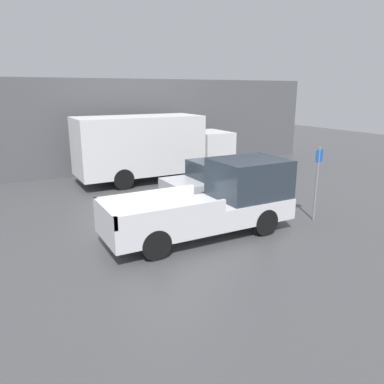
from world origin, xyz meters
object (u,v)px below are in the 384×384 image
Objects in this scene: pickup_truck at (217,201)px; car at (220,181)px; delivery_truck at (151,146)px; parking_sign at (317,180)px.

car is at bearing 55.85° from pickup_truck.
delivery_truck is 8.50m from parking_sign.
pickup_truck is 1.32× the size of car.
pickup_truck is 3.43m from car.
delivery_truck is at bearing 82.88° from pickup_truck.
parking_sign is (3.51, -0.59, 0.38)m from pickup_truck.
parking_sign reaches higher than pickup_truck.
pickup_truck is at bearing -124.15° from car.
pickup_truck is 2.31× the size of parking_sign.
parking_sign is at bearing -9.62° from pickup_truck.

